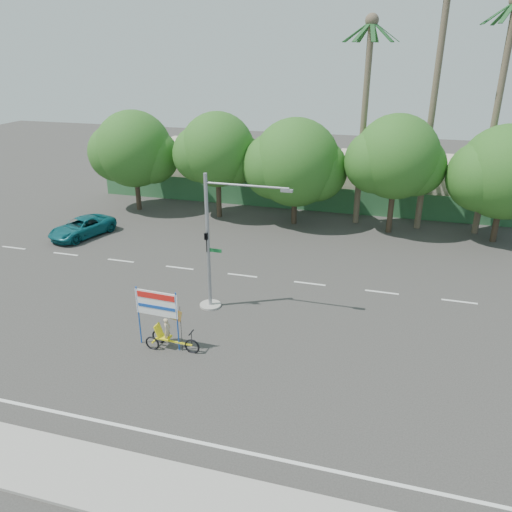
# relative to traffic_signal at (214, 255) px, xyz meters

# --- Properties ---
(ground) EXTENTS (120.00, 120.00, 0.00)m
(ground) POSITION_rel_traffic_signal_xyz_m (2.20, -3.98, -2.92)
(ground) COLOR #33302D
(ground) RESTS_ON ground
(sidewalk_near) EXTENTS (50.00, 2.40, 0.12)m
(sidewalk_near) POSITION_rel_traffic_signal_xyz_m (2.20, -11.48, -2.86)
(sidewalk_near) COLOR gray
(sidewalk_near) RESTS_ON ground
(fence) EXTENTS (38.00, 0.08, 2.00)m
(fence) POSITION_rel_traffic_signal_xyz_m (2.20, 17.52, -1.92)
(fence) COLOR #336B3D
(fence) RESTS_ON ground
(building_left) EXTENTS (12.00, 8.00, 4.00)m
(building_left) POSITION_rel_traffic_signal_xyz_m (-7.80, 22.02, -0.92)
(building_left) COLOR beige
(building_left) RESTS_ON ground
(building_right) EXTENTS (14.00, 8.00, 3.60)m
(building_right) POSITION_rel_traffic_signal_xyz_m (10.20, 22.02, -1.12)
(building_right) COLOR beige
(building_right) RESTS_ON ground
(tree_far_left) EXTENTS (7.14, 6.00, 7.96)m
(tree_far_left) POSITION_rel_traffic_signal_xyz_m (-11.85, 14.02, 1.84)
(tree_far_left) COLOR #473828
(tree_far_left) RESTS_ON ground
(tree_left) EXTENTS (6.66, 5.60, 8.07)m
(tree_left) POSITION_rel_traffic_signal_xyz_m (-4.85, 14.02, 2.14)
(tree_left) COLOR #473828
(tree_left) RESTS_ON ground
(tree_center) EXTENTS (7.62, 6.40, 7.85)m
(tree_center) POSITION_rel_traffic_signal_xyz_m (1.14, 14.02, 1.55)
(tree_center) COLOR #473828
(tree_center) RESTS_ON ground
(tree_right) EXTENTS (6.90, 5.80, 8.36)m
(tree_right) POSITION_rel_traffic_signal_xyz_m (8.15, 14.02, 2.32)
(tree_right) COLOR #473828
(tree_right) RESTS_ON ground
(tree_far_right) EXTENTS (7.38, 6.20, 7.94)m
(tree_far_right) POSITION_rel_traffic_signal_xyz_m (15.15, 14.02, 1.73)
(tree_far_right) COLOR #473828
(tree_far_right) RESTS_ON ground
(palm_tall) EXTENTS (3.73, 3.79, 17.45)m
(palm_tall) POSITION_rel_traffic_signal_xyz_m (10.20, 15.52, 7.55)
(palm_tall) COLOR #70604C
(palm_tall) RESTS_ON ground
(palm_mid) EXTENTS (3.73, 3.79, 15.45)m
(palm_mid) POSITION_rel_traffic_signal_xyz_m (14.20, 15.52, 6.48)
(palm_mid) COLOR #70604C
(palm_mid) RESTS_ON ground
(palm_short) EXTENTS (3.73, 3.79, 14.45)m
(palm_short) POSITION_rel_traffic_signal_xyz_m (5.70, 15.52, 5.94)
(palm_short) COLOR #70604C
(palm_short) RESTS_ON ground
(traffic_signal) EXTENTS (4.72, 1.10, 7.00)m
(traffic_signal) POSITION_rel_traffic_signal_xyz_m (0.00, 0.00, 0.00)
(traffic_signal) COLOR gray
(traffic_signal) RESTS_ON ground
(trike_billboard) EXTENTS (2.95, 0.70, 2.89)m
(trike_billboard) POSITION_rel_traffic_signal_xyz_m (-0.87, -4.16, -1.75)
(trike_billboard) COLOR black
(trike_billboard) RESTS_ON ground
(pickup_truck) EXTENTS (3.57, 5.25, 1.34)m
(pickup_truck) POSITION_rel_traffic_signal_xyz_m (-12.61, 7.21, -2.25)
(pickup_truck) COLOR #0E5A62
(pickup_truck) RESTS_ON ground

